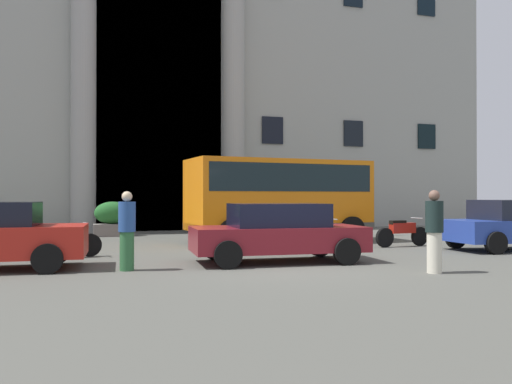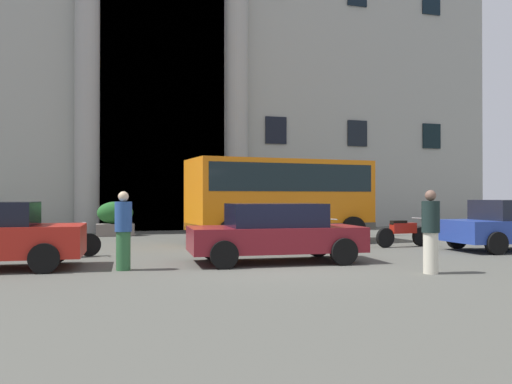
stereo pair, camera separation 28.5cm
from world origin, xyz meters
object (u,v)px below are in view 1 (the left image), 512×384
object	(u,v)px
hedge_planter_far_east	(320,215)
scooter_by_planter	(314,234)
hedge_planter_far_west	(211,215)
bus_stop_sign	(362,194)
pedestrian_woman_dark_dress	(127,231)
orange_minibus	(279,194)
hedge_planter_entrance_left	(112,219)
parked_estate_mid	(278,232)
pedestrian_child_trailing	(434,231)
motorcycle_far_end	(61,240)
motorcycle_near_kerb	(401,232)

from	to	relation	value
hedge_planter_far_east	scooter_by_planter	size ratio (longest dim) A/B	0.78
hedge_planter_far_east	hedge_planter_far_west	bearing A→B (deg)	177.71
hedge_planter_far_west	bus_stop_sign	bearing A→B (deg)	-31.96
hedge_planter_far_west	pedestrian_woman_dark_dress	distance (m)	11.42
orange_minibus	bus_stop_sign	size ratio (longest dim) A/B	2.31
hedge_planter_entrance_left	hedge_planter_far_west	distance (m)	4.11
hedge_planter_entrance_left	bus_stop_sign	bearing A→B (deg)	-16.56
bus_stop_sign	hedge_planter_far_east	distance (m)	3.33
hedge_planter_far_east	scooter_by_planter	world-z (taller)	hedge_planter_far_east
bus_stop_sign	parked_estate_mid	distance (m)	9.22
hedge_planter_far_east	pedestrian_child_trailing	xyz separation A→B (m)	(-3.23, -12.70, 0.15)
pedestrian_woman_dark_dress	pedestrian_child_trailing	bearing A→B (deg)	-151.26
hedge_planter_far_east	pedestrian_child_trailing	bearing A→B (deg)	-104.25
hedge_planter_far_west	pedestrian_child_trailing	xyz separation A→B (m)	(1.78, -12.90, 0.11)
motorcycle_far_end	orange_minibus	bearing A→B (deg)	8.31
scooter_by_planter	pedestrian_child_trailing	distance (m)	5.24
hedge_planter_far_west	pedestrian_child_trailing	size ratio (longest dim) A/B	0.93
orange_minibus	hedge_planter_entrance_left	world-z (taller)	orange_minibus
hedge_planter_far_east	hedge_planter_far_west	xyz separation A→B (m)	(-5.01, 0.20, 0.04)
orange_minibus	pedestrian_woman_dark_dress	world-z (taller)	orange_minibus
parked_estate_mid	pedestrian_woman_dark_dress	world-z (taller)	pedestrian_woman_dark_dress
hedge_planter_far_west	scooter_by_planter	distance (m)	7.82
hedge_planter_entrance_left	scooter_by_planter	distance (m)	9.01
hedge_planter_far_east	motorcycle_far_end	distance (m)	13.10
pedestrian_woman_dark_dress	hedge_planter_far_east	bearing A→B (deg)	-81.82
motorcycle_far_end	pedestrian_child_trailing	bearing A→B (deg)	-46.03
parked_estate_mid	motorcycle_far_end	bearing A→B (deg)	157.50
bus_stop_sign	pedestrian_woman_dark_dress	xyz separation A→B (m)	(-9.58, -7.26, -0.82)
parked_estate_mid	motorcycle_far_end	xyz separation A→B (m)	(-4.97, 2.42, -0.26)
parked_estate_mid	orange_minibus	bearing A→B (deg)	72.99
hedge_planter_entrance_left	motorcycle_near_kerb	xyz separation A→B (m)	(8.42, -7.21, -0.20)
hedge_planter_entrance_left	parked_estate_mid	xyz separation A→B (m)	(3.41, -9.71, 0.06)
orange_minibus	hedge_planter_entrance_left	xyz separation A→B (m)	(-5.25, 4.81, -1.00)
hedge_planter_entrance_left	motorcycle_near_kerb	bearing A→B (deg)	-40.57
hedge_planter_far_east	hedge_planter_entrance_left	world-z (taller)	hedge_planter_far_east
bus_stop_sign	hedge_planter_far_west	distance (m)	6.42
pedestrian_woman_dark_dress	hedge_planter_far_west	bearing A→B (deg)	-61.91
motorcycle_far_end	scooter_by_planter	bearing A→B (deg)	-10.51
hedge_planter_entrance_left	hedge_planter_far_west	xyz separation A→B (m)	(4.07, 0.55, 0.09)
orange_minibus	hedge_planter_entrance_left	distance (m)	7.19
orange_minibus	pedestrian_child_trailing	size ratio (longest dim) A/B	3.67
hedge_planter_far_west	parked_estate_mid	xyz separation A→B (m)	(-0.66, -10.26, -0.03)
motorcycle_far_end	bus_stop_sign	bearing A→B (deg)	10.40
hedge_planter_far_west	scooter_by_planter	size ratio (longest dim) A/B	0.78
hedge_planter_far_west	parked_estate_mid	distance (m)	10.28
hedge_planter_far_east	pedestrian_child_trailing	distance (m)	13.11
bus_stop_sign	motorcycle_near_kerb	xyz separation A→B (m)	(-1.05, -4.39, -1.21)
hedge_planter_far_east	pedestrian_woman_dark_dress	distance (m)	13.90
parked_estate_mid	bus_stop_sign	bearing A→B (deg)	52.22
bus_stop_sign	hedge_planter_far_west	world-z (taller)	bus_stop_sign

